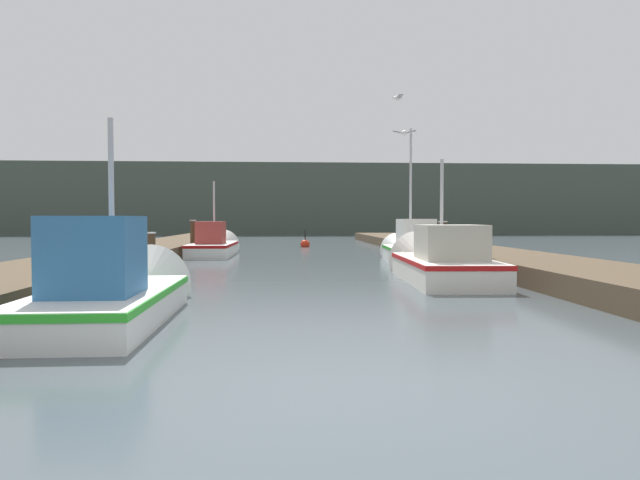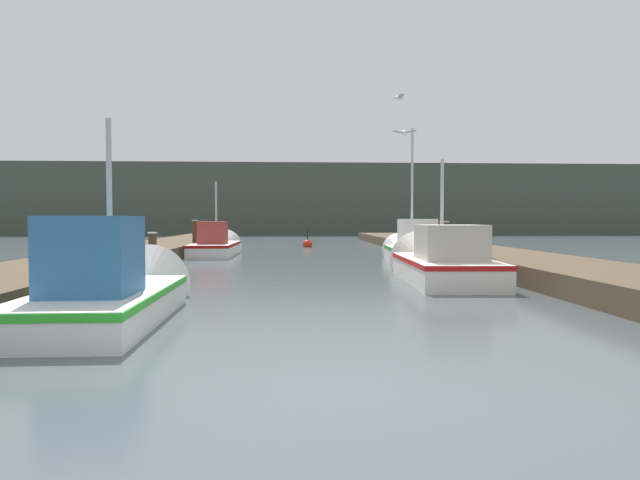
% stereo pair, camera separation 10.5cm
% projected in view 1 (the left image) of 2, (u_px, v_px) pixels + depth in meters
% --- Properties ---
extents(ground_plane, '(200.00, 200.00, 0.00)m').
position_uv_depth(ground_plane, '(363.00, 397.00, 4.76)').
color(ground_plane, '#424C51').
extents(dock_left, '(2.85, 40.00, 0.47)m').
position_uv_depth(dock_left, '(138.00, 254.00, 20.34)').
color(dock_left, '#4C3D2B').
rests_on(dock_left, ground_plane).
extents(dock_right, '(2.85, 40.00, 0.47)m').
position_uv_depth(dock_right, '(461.00, 252.00, 21.07)').
color(dock_right, '#4C3D2B').
rests_on(dock_right, ground_plane).
extents(distant_shore_ridge, '(120.00, 16.00, 6.60)m').
position_uv_depth(distant_shore_ridge, '(290.00, 201.00, 59.61)').
color(distant_shore_ridge, '#424C42').
rests_on(distant_shore_ridge, ground_plane).
extents(fishing_boat_0, '(1.67, 4.79, 3.48)m').
position_uv_depth(fishing_boat_0, '(117.00, 290.00, 8.57)').
color(fishing_boat_0, silver).
rests_on(fishing_boat_0, ground_plane).
extents(fishing_boat_1, '(2.00, 5.45, 3.47)m').
position_uv_depth(fishing_boat_1, '(438.00, 262.00, 14.00)').
color(fishing_boat_1, silver).
rests_on(fishing_boat_1, ground_plane).
extents(fishing_boat_2, '(1.73, 6.09, 4.83)m').
position_uv_depth(fishing_boat_2, '(409.00, 249.00, 19.10)').
color(fishing_boat_2, silver).
rests_on(fishing_boat_2, ground_plane).
extents(fishing_boat_3, '(1.65, 5.46, 3.47)m').
position_uv_depth(fishing_boat_3, '(215.00, 245.00, 23.28)').
color(fishing_boat_3, silver).
rests_on(fishing_boat_3, ground_plane).
extents(mooring_piling_0, '(0.23, 0.23, 1.26)m').
position_uv_depth(mooring_piling_0, '(480.00, 251.00, 14.95)').
color(mooring_piling_0, '#473523').
rests_on(mooring_piling_0, ground_plane).
extents(mooring_piling_1, '(0.32, 0.32, 1.41)m').
position_uv_depth(mooring_piling_1, '(443.00, 242.00, 18.71)').
color(mooring_piling_1, '#473523').
rests_on(mooring_piling_1, ground_plane).
extents(mooring_piling_2, '(0.25, 0.25, 1.44)m').
position_uv_depth(mooring_piling_2, '(193.00, 238.00, 22.80)').
color(mooring_piling_2, '#473523').
rests_on(mooring_piling_2, ground_plane).
extents(mooring_piling_3, '(0.27, 0.27, 1.10)m').
position_uv_depth(mooring_piling_3, '(151.00, 251.00, 16.31)').
color(mooring_piling_3, '#473523').
rests_on(mooring_piling_3, ground_plane).
extents(channel_buoy, '(0.49, 0.49, 0.99)m').
position_uv_depth(channel_buoy, '(305.00, 244.00, 29.87)').
color(channel_buoy, red).
rests_on(channel_buoy, ground_plane).
extents(seagull_lead, '(0.30, 0.56, 0.12)m').
position_uv_depth(seagull_lead, '(398.00, 98.00, 16.50)').
color(seagull_lead, white).
extents(seagull_1, '(0.56, 0.30, 0.12)m').
position_uv_depth(seagull_1, '(404.00, 133.00, 13.45)').
color(seagull_1, white).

